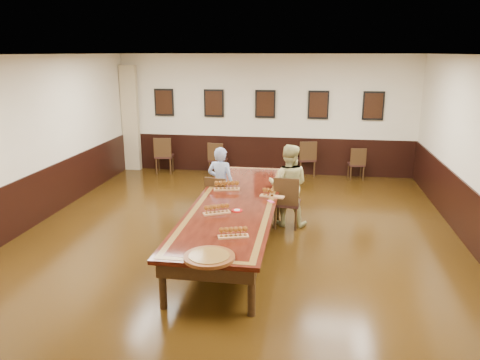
% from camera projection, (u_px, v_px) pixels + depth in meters
% --- Properties ---
extents(floor, '(8.00, 10.00, 0.02)m').
position_uv_depth(floor, '(236.00, 242.00, 8.26)').
color(floor, black).
rests_on(floor, ground).
extents(ceiling, '(8.00, 10.00, 0.02)m').
position_uv_depth(ceiling, '(235.00, 54.00, 7.40)').
color(ceiling, white).
rests_on(ceiling, floor).
extents(wall_back, '(8.00, 0.02, 3.20)m').
position_uv_depth(wall_back, '(265.00, 115.00, 12.61)').
color(wall_back, '#EEE5C7').
rests_on(wall_back, floor).
extents(wall_front, '(8.00, 0.02, 3.20)m').
position_uv_depth(wall_front, '(112.00, 312.00, 3.05)').
color(wall_front, '#EEE5C7').
rests_on(wall_front, floor).
extents(wall_left, '(0.02, 10.00, 3.20)m').
position_uv_depth(wall_left, '(16.00, 146.00, 8.42)').
color(wall_left, '#EEE5C7').
rests_on(wall_left, floor).
extents(chair_man, '(0.51, 0.54, 0.92)m').
position_uv_depth(chair_man, '(219.00, 198.00, 9.20)').
color(chair_man, black).
rests_on(chair_man, floor).
extents(chair_woman, '(0.51, 0.55, 1.01)m').
position_uv_depth(chair_woman, '(287.00, 201.00, 8.87)').
color(chair_woman, black).
rests_on(chair_woman, floor).
extents(spare_chair_a, '(0.54, 0.57, 1.01)m').
position_uv_depth(spare_chair_a, '(164.00, 155.00, 12.87)').
color(spare_chair_a, black).
rests_on(spare_chair_a, floor).
extents(spare_chair_b, '(0.49, 0.53, 0.92)m').
position_uv_depth(spare_chair_b, '(218.00, 159.00, 12.62)').
color(spare_chair_b, black).
rests_on(spare_chair_b, floor).
extents(spare_chair_c, '(0.54, 0.58, 0.97)m').
position_uv_depth(spare_chair_c, '(306.00, 158.00, 12.58)').
color(spare_chair_c, black).
rests_on(spare_chair_c, floor).
extents(spare_chair_d, '(0.45, 0.48, 0.85)m').
position_uv_depth(spare_chair_d, '(356.00, 163.00, 12.24)').
color(spare_chair_d, black).
rests_on(spare_chair_d, floor).
extents(person_man, '(0.59, 0.44, 1.47)m').
position_uv_depth(person_man, '(221.00, 184.00, 9.21)').
color(person_man, '#496CB8').
rests_on(person_man, floor).
extents(person_woman, '(0.82, 0.66, 1.58)m').
position_uv_depth(person_woman, '(288.00, 185.00, 8.90)').
color(person_woman, '#C8C27D').
rests_on(person_woman, floor).
extents(pink_phone, '(0.14, 0.16, 0.01)m').
position_uv_depth(pink_phone, '(271.00, 201.00, 8.04)').
color(pink_phone, '#E04A80').
rests_on(pink_phone, conference_table).
extents(curtain, '(0.45, 0.18, 2.90)m').
position_uv_depth(curtain, '(131.00, 119.00, 13.01)').
color(curtain, tan).
rests_on(curtain, floor).
extents(wainscoting, '(8.00, 10.00, 1.00)m').
position_uv_depth(wainscoting, '(236.00, 215.00, 8.12)').
color(wainscoting, black).
rests_on(wainscoting, floor).
extents(conference_table, '(1.40, 5.00, 0.76)m').
position_uv_depth(conference_table, '(236.00, 209.00, 8.09)').
color(conference_table, black).
rests_on(conference_table, floor).
extents(posters, '(6.14, 0.04, 0.74)m').
position_uv_depth(posters, '(265.00, 104.00, 12.46)').
color(posters, black).
rests_on(posters, wall_back).
extents(flight_a, '(0.50, 0.25, 0.18)m').
position_uv_depth(flight_a, '(227.00, 186.00, 8.70)').
color(flight_a, '#AD7748').
rests_on(flight_a, conference_table).
extents(flight_b, '(0.45, 0.20, 0.16)m').
position_uv_depth(flight_b, '(271.00, 193.00, 8.28)').
color(flight_b, '#AD7748').
rests_on(flight_b, conference_table).
extents(flight_c, '(0.44, 0.32, 0.16)m').
position_uv_depth(flight_c, '(217.00, 209.00, 7.42)').
color(flight_c, '#AD7748').
rests_on(flight_c, conference_table).
extents(flight_d, '(0.44, 0.25, 0.16)m').
position_uv_depth(flight_d, '(233.00, 233.00, 6.47)').
color(flight_d, '#AD7748').
rests_on(flight_d, conference_table).
extents(red_plate_grp, '(0.18, 0.18, 0.02)m').
position_uv_depth(red_plate_grp, '(237.00, 211.00, 7.57)').
color(red_plate_grp, '#AC0B0E').
rests_on(red_plate_grp, conference_table).
extents(carved_platter, '(0.76, 0.76, 0.05)m').
position_uv_depth(carved_platter, '(209.00, 257.00, 5.82)').
color(carved_platter, '#542810').
rests_on(carved_platter, conference_table).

